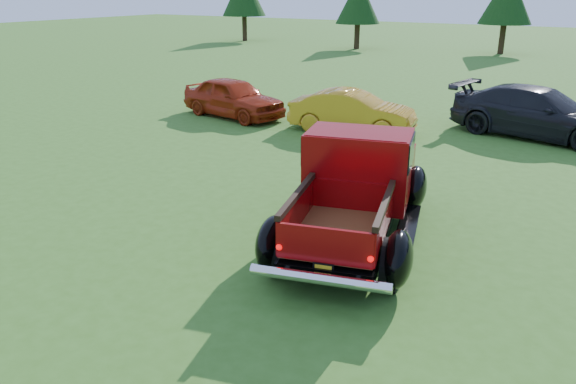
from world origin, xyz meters
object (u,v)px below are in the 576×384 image
at_px(show_car_grey, 538,113).
at_px(tree_west, 358,1).
at_px(show_car_yellow, 352,111).
at_px(show_car_red, 233,97).
at_px(pickup_truck, 357,185).

bearing_deg(show_car_grey, tree_west, 46.99).
distance_m(tree_west, show_car_grey, 23.96).
height_order(tree_west, show_car_yellow, tree_west).
relative_size(show_car_red, show_car_grey, 0.78).
bearing_deg(pickup_truck, show_car_yellow, 100.94).
bearing_deg(show_car_yellow, show_car_grey, -74.72).
bearing_deg(tree_west, show_car_yellow, -65.57).
distance_m(tree_west, show_car_yellow, 23.42).
bearing_deg(tree_west, show_car_red, -75.58).
relative_size(tree_west, show_car_grey, 0.97).
distance_m(tree_west, show_car_red, 22.23).
distance_m(pickup_truck, show_car_grey, 8.70).
bearing_deg(show_car_red, pickup_truck, -120.13).
xyz_separation_m(pickup_truck, show_car_grey, (1.59, 8.55, -0.15)).
relative_size(tree_west, show_car_yellow, 1.28).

